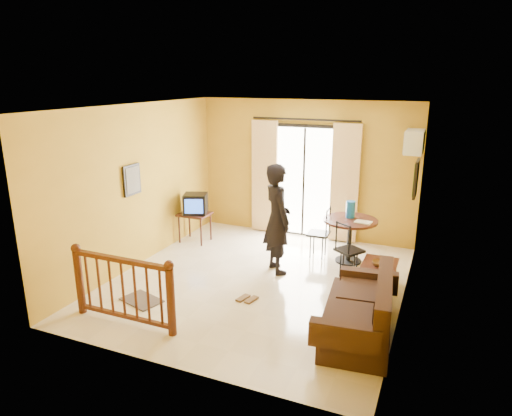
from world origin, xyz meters
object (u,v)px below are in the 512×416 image
at_px(television, 195,204).
at_px(coffee_table, 378,275).
at_px(dining_table, 350,228).
at_px(sofa, 362,314).
at_px(standing_person, 277,219).

height_order(television, coffee_table, television).
bearing_deg(dining_table, coffee_table, -56.94).
xyz_separation_m(coffee_table, sofa, (0.00, -1.37, 0.03)).
height_order(dining_table, sofa, sofa).
distance_m(television, dining_table, 3.06).
relative_size(dining_table, sofa, 0.53).
bearing_deg(dining_table, standing_person, -139.94).
bearing_deg(television, sofa, -51.60).
distance_m(dining_table, coffee_table, 1.27).
bearing_deg(television, dining_table, -17.68).
bearing_deg(dining_table, television, -177.01).
xyz_separation_m(dining_table, sofa, (0.67, -2.39, -0.32)).
bearing_deg(standing_person, sofa, -173.72).
distance_m(dining_table, standing_person, 1.41).
distance_m(television, coffee_table, 3.85).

